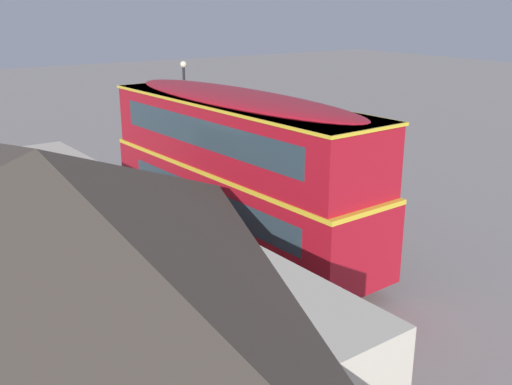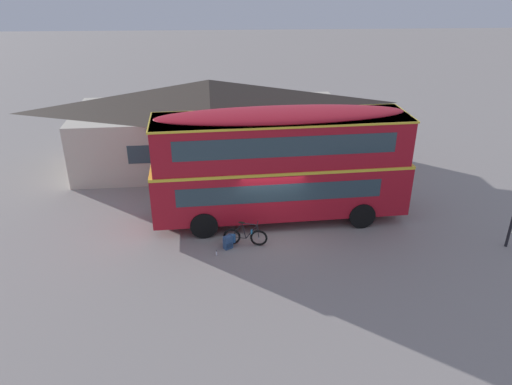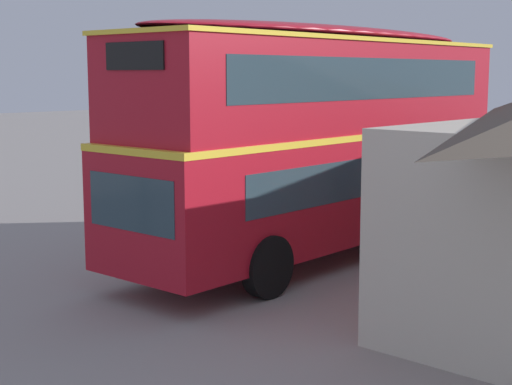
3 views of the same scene
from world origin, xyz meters
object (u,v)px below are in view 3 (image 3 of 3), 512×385
at_px(water_bottle_clear_plastic, 308,217).
at_px(touring_bicycle, 300,215).
at_px(backpack_on_ground, 310,214).
at_px(double_decker_bus, 325,131).

bearing_deg(water_bottle_clear_plastic, touring_bicycle, 33.31).
bearing_deg(backpack_on_ground, water_bottle_clear_plastic, -132.29).
height_order(touring_bicycle, water_bottle_clear_plastic, touring_bicycle).
height_order(backpack_on_ground, water_bottle_clear_plastic, backpack_on_ground).
relative_size(double_decker_bus, backpack_on_ground, 18.55).
xyz_separation_m(double_decker_bus, touring_bicycle, (-1.60, -2.10, -2.27)).
bearing_deg(touring_bicycle, double_decker_bus, 52.64).
relative_size(double_decker_bus, touring_bicycle, 6.16).
relative_size(touring_bicycle, water_bottle_clear_plastic, 8.36).
relative_size(touring_bicycle, backpack_on_ground, 3.01).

